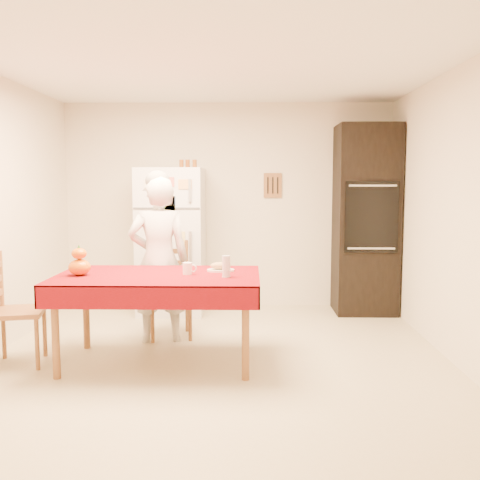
{
  "coord_description": "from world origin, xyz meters",
  "views": [
    {
      "loc": [
        0.27,
        -4.35,
        1.53
      ],
      "look_at": [
        0.19,
        0.2,
        1.04
      ],
      "focal_mm": 40.0,
      "sensor_mm": 36.0,
      "label": 1
    }
  ],
  "objects_px": {
    "chair_far": "(170,286)",
    "pumpkin_lower": "(80,267)",
    "refrigerator": "(172,241)",
    "wine_glass": "(226,266)",
    "bread_plate": "(221,270)",
    "oven_cabinet": "(366,220)",
    "seated_woman": "(159,260)",
    "coffee_mug": "(187,268)",
    "dining_table": "(158,283)",
    "chair_left": "(10,306)"
  },
  "relations": [
    {
      "from": "chair_far",
      "to": "pumpkin_lower",
      "type": "xyz_separation_m",
      "value": [
        -0.62,
        -0.88,
        0.32
      ]
    },
    {
      "from": "refrigerator",
      "to": "wine_glass",
      "type": "xyz_separation_m",
      "value": [
        0.73,
        -1.92,
        -0.0
      ]
    },
    {
      "from": "bread_plate",
      "to": "refrigerator",
      "type": "bearing_deg",
      "value": 112.14
    },
    {
      "from": "oven_cabinet",
      "to": "seated_woman",
      "type": "height_order",
      "value": "oven_cabinet"
    },
    {
      "from": "refrigerator",
      "to": "pumpkin_lower",
      "type": "bearing_deg",
      "value": -104.86
    },
    {
      "from": "seated_woman",
      "to": "coffee_mug",
      "type": "relative_size",
      "value": 15.89
    },
    {
      "from": "dining_table",
      "to": "refrigerator",
      "type": "bearing_deg",
      "value": 94.71
    },
    {
      "from": "refrigerator",
      "to": "wine_glass",
      "type": "relative_size",
      "value": 9.66
    },
    {
      "from": "refrigerator",
      "to": "coffee_mug",
      "type": "bearing_deg",
      "value": -77.59
    },
    {
      "from": "pumpkin_lower",
      "to": "wine_glass",
      "type": "distance_m",
      "value": 1.23
    },
    {
      "from": "oven_cabinet",
      "to": "pumpkin_lower",
      "type": "bearing_deg",
      "value": -145.39
    },
    {
      "from": "seated_woman",
      "to": "bread_plate",
      "type": "bearing_deg",
      "value": 132.93
    },
    {
      "from": "refrigerator",
      "to": "seated_woman",
      "type": "distance_m",
      "value": 1.18
    },
    {
      "from": "oven_cabinet",
      "to": "chair_far",
      "type": "bearing_deg",
      "value": -154.36
    },
    {
      "from": "seated_woman",
      "to": "dining_table",
      "type": "bearing_deg",
      "value": 88.61
    },
    {
      "from": "chair_left",
      "to": "seated_woman",
      "type": "relative_size",
      "value": 0.6
    },
    {
      "from": "refrigerator",
      "to": "chair_left",
      "type": "relative_size",
      "value": 1.79
    },
    {
      "from": "oven_cabinet",
      "to": "chair_left",
      "type": "relative_size",
      "value": 2.32
    },
    {
      "from": "refrigerator",
      "to": "wine_glass",
      "type": "distance_m",
      "value": 2.06
    },
    {
      "from": "dining_table",
      "to": "wine_glass",
      "type": "distance_m",
      "value": 0.61
    },
    {
      "from": "chair_far",
      "to": "coffee_mug",
      "type": "xyz_separation_m",
      "value": [
        0.28,
        -0.81,
        0.3
      ]
    },
    {
      "from": "chair_left",
      "to": "coffee_mug",
      "type": "height_order",
      "value": "chair_left"
    },
    {
      "from": "dining_table",
      "to": "pumpkin_lower",
      "type": "distance_m",
      "value": 0.66
    },
    {
      "from": "wine_glass",
      "to": "oven_cabinet",
      "type": "bearing_deg",
      "value": 51.79
    },
    {
      "from": "dining_table",
      "to": "chair_left",
      "type": "bearing_deg",
      "value": -176.69
    },
    {
      "from": "oven_cabinet",
      "to": "coffee_mug",
      "type": "height_order",
      "value": "oven_cabinet"
    },
    {
      "from": "bread_plate",
      "to": "coffee_mug",
      "type": "bearing_deg",
      "value": -149.36
    },
    {
      "from": "chair_far",
      "to": "chair_left",
      "type": "height_order",
      "value": "same"
    },
    {
      "from": "coffee_mug",
      "to": "wine_glass",
      "type": "xyz_separation_m",
      "value": [
        0.33,
        -0.12,
        0.04
      ]
    },
    {
      "from": "bread_plate",
      "to": "chair_left",
      "type": "bearing_deg",
      "value": -171.97
    },
    {
      "from": "dining_table",
      "to": "chair_left",
      "type": "distance_m",
      "value": 1.25
    },
    {
      "from": "refrigerator",
      "to": "chair_left",
      "type": "height_order",
      "value": "refrigerator"
    },
    {
      "from": "dining_table",
      "to": "bread_plate",
      "type": "distance_m",
      "value": 0.55
    },
    {
      "from": "pumpkin_lower",
      "to": "bread_plate",
      "type": "height_order",
      "value": "pumpkin_lower"
    },
    {
      "from": "wine_glass",
      "to": "coffee_mug",
      "type": "bearing_deg",
      "value": 160.15
    },
    {
      "from": "oven_cabinet",
      "to": "chair_far",
      "type": "relative_size",
      "value": 2.32
    },
    {
      "from": "dining_table",
      "to": "bread_plate",
      "type": "xyz_separation_m",
      "value": [
        0.52,
        0.18,
        0.08
      ]
    },
    {
      "from": "wine_glass",
      "to": "pumpkin_lower",
      "type": "bearing_deg",
      "value": 177.45
    },
    {
      "from": "refrigerator",
      "to": "bread_plate",
      "type": "relative_size",
      "value": 7.08
    },
    {
      "from": "refrigerator",
      "to": "coffee_mug",
      "type": "distance_m",
      "value": 1.85
    },
    {
      "from": "oven_cabinet",
      "to": "wine_glass",
      "type": "relative_size",
      "value": 12.5
    },
    {
      "from": "refrigerator",
      "to": "seated_woman",
      "type": "bearing_deg",
      "value": -87.63
    },
    {
      "from": "chair_left",
      "to": "wine_glass",
      "type": "relative_size",
      "value": 5.4
    },
    {
      "from": "seated_woman",
      "to": "bread_plate",
      "type": "height_order",
      "value": "seated_woman"
    },
    {
      "from": "pumpkin_lower",
      "to": "bread_plate",
      "type": "relative_size",
      "value": 0.76
    },
    {
      "from": "oven_cabinet",
      "to": "bread_plate",
      "type": "height_order",
      "value": "oven_cabinet"
    },
    {
      "from": "refrigerator",
      "to": "wine_glass",
      "type": "bearing_deg",
      "value": -69.24
    },
    {
      "from": "refrigerator",
      "to": "pumpkin_lower",
      "type": "height_order",
      "value": "refrigerator"
    },
    {
      "from": "pumpkin_lower",
      "to": "chair_left",
      "type": "bearing_deg",
      "value": -177.99
    },
    {
      "from": "refrigerator",
      "to": "chair_far",
      "type": "height_order",
      "value": "refrigerator"
    }
  ]
}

